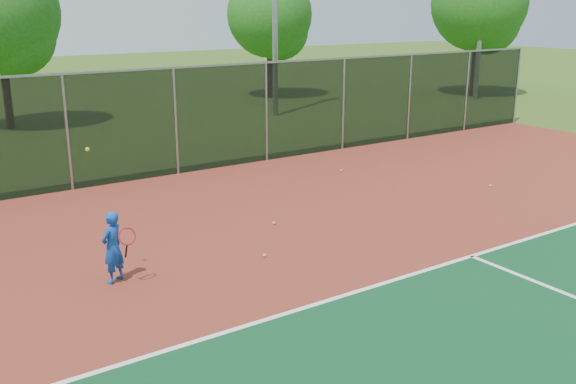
% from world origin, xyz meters
% --- Properties ---
extents(ground, '(120.00, 120.00, 0.00)m').
position_xyz_m(ground, '(0.00, 0.00, 0.00)').
color(ground, '#305117').
rests_on(ground, ground).
extents(court_apron, '(30.00, 20.00, 0.02)m').
position_xyz_m(court_apron, '(0.00, 2.00, 0.01)').
color(court_apron, maroon).
rests_on(court_apron, ground).
extents(fence_back, '(30.00, 0.06, 3.03)m').
position_xyz_m(fence_back, '(0.00, 12.00, 1.56)').
color(fence_back, black).
rests_on(fence_back, court_apron).
extents(tennis_player, '(0.59, 0.66, 2.41)m').
position_xyz_m(tennis_player, '(-4.07, 5.69, 0.67)').
color(tennis_player, '#1141A5').
rests_on(tennis_player, court_apron).
extents(practice_ball_0, '(0.07, 0.07, 0.07)m').
position_xyz_m(practice_ball_0, '(4.01, 9.55, 0.06)').
color(practice_ball_0, '#BCD118').
rests_on(practice_ball_0, court_apron).
extents(practice_ball_2, '(0.07, 0.07, 0.07)m').
position_xyz_m(practice_ball_2, '(-1.31, 5.19, 0.06)').
color(practice_ball_2, '#BCD118').
rests_on(practice_ball_2, court_apron).
extents(practice_ball_3, '(0.07, 0.07, 0.07)m').
position_xyz_m(practice_ball_3, '(6.29, 6.05, 0.06)').
color(practice_ball_3, '#BCD118').
rests_on(practice_ball_3, court_apron).
extents(practice_ball_5, '(0.07, 0.07, 0.07)m').
position_xyz_m(practice_ball_5, '(-0.13, 6.69, 0.06)').
color(practice_ball_5, '#BCD118').
rests_on(practice_ball_5, court_apron).
extents(tree_back_left, '(4.59, 4.59, 6.74)m').
position_xyz_m(tree_back_left, '(-2.36, 22.23, 4.23)').
color(tree_back_left, '#361F13').
rests_on(tree_back_left, ground).
extents(tree_back_mid, '(4.36, 4.36, 6.40)m').
position_xyz_m(tree_back_mid, '(10.94, 24.12, 4.02)').
color(tree_back_mid, '#361F13').
rests_on(tree_back_mid, ground).
extents(tree_back_right, '(4.95, 4.95, 7.27)m').
position_xyz_m(tree_back_right, '(20.34, 18.62, 4.57)').
color(tree_back_right, '#361F13').
rests_on(tree_back_right, ground).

